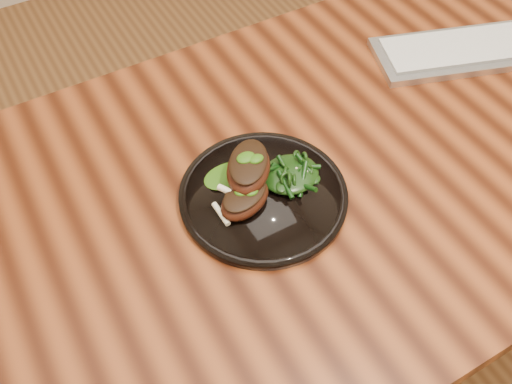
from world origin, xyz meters
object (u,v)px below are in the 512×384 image
desk (361,172)px  greens_heap (291,172)px  lamb_chop_front (245,199)px  keyboard (488,47)px  plate (263,195)px

desk → greens_heap: (-0.17, -0.01, 0.11)m
desk → greens_heap: size_ratio=16.74×
lamb_chop_front → keyboard: 0.64m
greens_heap → plate: bearing=-174.8°
desk → lamb_chop_front: size_ratio=14.89×
desk → plate: 0.24m
plate → lamb_chop_front: bearing=-166.1°
lamb_chop_front → greens_heap: bearing=8.9°
desk → lamb_chop_front: 0.29m
greens_heap → keyboard: size_ratio=0.20×
lamb_chop_front → keyboard: size_ratio=0.22×
plate → desk: bearing=4.9°
desk → lamb_chop_front: bearing=-173.7°
desk → keyboard: 0.38m
desk → keyboard: bearing=13.2°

